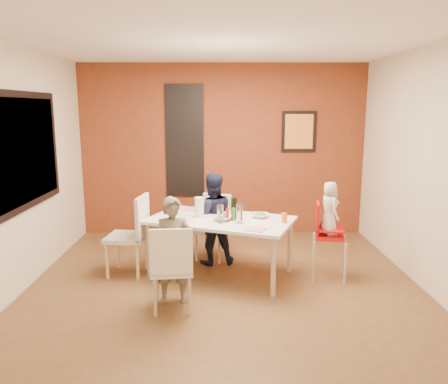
{
  "coord_description": "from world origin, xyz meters",
  "views": [
    {
      "loc": [
        -0.05,
        -4.7,
        2.02
      ],
      "look_at": [
        0.0,
        0.3,
        1.05
      ],
      "focal_mm": 35.0,
      "sensor_mm": 36.0,
      "label": 1
    }
  ],
  "objects_px": {
    "child_far": "(212,219)",
    "toddler": "(329,208)",
    "dining_table": "(221,224)",
    "high_chair": "(326,233)",
    "chair_near": "(172,265)",
    "chair_far": "(214,223)",
    "wine_bottle": "(234,209)",
    "paper_towel_roll": "(199,207)",
    "chair_left": "(133,231)",
    "child_near": "(173,250)"
  },
  "relations": [
    {
      "from": "child_far",
      "to": "toddler",
      "type": "relative_size",
      "value": 1.9
    },
    {
      "from": "dining_table",
      "to": "high_chair",
      "type": "distance_m",
      "value": 1.27
    },
    {
      "from": "chair_near",
      "to": "chair_far",
      "type": "xyz_separation_m",
      "value": [
        0.4,
        1.64,
        -0.01
      ]
    },
    {
      "from": "wine_bottle",
      "to": "paper_towel_roll",
      "type": "xyz_separation_m",
      "value": [
        -0.42,
        0.11,
        -0.01
      ]
    },
    {
      "from": "child_far",
      "to": "dining_table",
      "type": "bearing_deg",
      "value": 94.24
    },
    {
      "from": "dining_table",
      "to": "chair_left",
      "type": "distance_m",
      "value": 1.06
    },
    {
      "from": "child_far",
      "to": "wine_bottle",
      "type": "distance_m",
      "value": 0.56
    },
    {
      "from": "dining_table",
      "to": "chair_far",
      "type": "bearing_deg",
      "value": 97.36
    },
    {
      "from": "wine_bottle",
      "to": "child_near",
      "type": "bearing_deg",
      "value": -131.41
    },
    {
      "from": "child_near",
      "to": "dining_table",
      "type": "bearing_deg",
      "value": 51.27
    },
    {
      "from": "dining_table",
      "to": "chair_left",
      "type": "height_order",
      "value": "chair_left"
    },
    {
      "from": "chair_left",
      "to": "chair_near",
      "type": "bearing_deg",
      "value": 36.85
    },
    {
      "from": "child_near",
      "to": "paper_towel_roll",
      "type": "distance_m",
      "value": 0.92
    },
    {
      "from": "chair_near",
      "to": "wine_bottle",
      "type": "bearing_deg",
      "value": -128.21
    },
    {
      "from": "paper_towel_roll",
      "to": "toddler",
      "type": "bearing_deg",
      "value": -7.45
    },
    {
      "from": "child_far",
      "to": "chair_near",
      "type": "bearing_deg",
      "value": 63.91
    },
    {
      "from": "chair_left",
      "to": "child_near",
      "type": "distance_m",
      "value": 0.96
    },
    {
      "from": "paper_towel_roll",
      "to": "chair_far",
      "type": "bearing_deg",
      "value": 71.86
    },
    {
      "from": "child_near",
      "to": "chair_far",
      "type": "bearing_deg",
      "value": 67.51
    },
    {
      "from": "chair_near",
      "to": "chair_left",
      "type": "relative_size",
      "value": 0.9
    },
    {
      "from": "chair_left",
      "to": "child_far",
      "type": "xyz_separation_m",
      "value": [
        0.95,
        0.38,
        0.05
      ]
    },
    {
      "from": "dining_table",
      "to": "child_far",
      "type": "relative_size",
      "value": 1.6
    },
    {
      "from": "dining_table",
      "to": "chair_left",
      "type": "bearing_deg",
      "value": 179.36
    },
    {
      "from": "chair_far",
      "to": "high_chair",
      "type": "xyz_separation_m",
      "value": [
        1.34,
        -0.74,
        0.07
      ]
    },
    {
      "from": "chair_left",
      "to": "child_far",
      "type": "height_order",
      "value": "child_far"
    },
    {
      "from": "chair_far",
      "to": "chair_left",
      "type": "height_order",
      "value": "chair_left"
    },
    {
      "from": "dining_table",
      "to": "chair_near",
      "type": "relative_size",
      "value": 2.15
    },
    {
      "from": "chair_far",
      "to": "dining_table",
      "type": "bearing_deg",
      "value": -61.55
    },
    {
      "from": "child_far",
      "to": "toddler",
      "type": "height_order",
      "value": "child_far"
    },
    {
      "from": "child_near",
      "to": "toddler",
      "type": "bearing_deg",
      "value": 14.03
    },
    {
      "from": "wine_bottle",
      "to": "chair_far",
      "type": "bearing_deg",
      "value": 110.14
    },
    {
      "from": "child_near",
      "to": "child_far",
      "type": "relative_size",
      "value": 0.94
    },
    {
      "from": "paper_towel_roll",
      "to": "high_chair",
      "type": "bearing_deg",
      "value": -7.24
    },
    {
      "from": "chair_near",
      "to": "dining_table",
      "type": "bearing_deg",
      "value": -120.48
    },
    {
      "from": "chair_far",
      "to": "paper_towel_roll",
      "type": "relative_size",
      "value": 3.55
    },
    {
      "from": "chair_far",
      "to": "toddler",
      "type": "height_order",
      "value": "toddler"
    },
    {
      "from": "toddler",
      "to": "paper_towel_roll",
      "type": "height_order",
      "value": "toddler"
    },
    {
      "from": "chair_far",
      "to": "chair_left",
      "type": "xyz_separation_m",
      "value": [
        -0.98,
        -0.62,
        0.07
      ]
    },
    {
      "from": "child_near",
      "to": "toddler",
      "type": "relative_size",
      "value": 1.79
    },
    {
      "from": "dining_table",
      "to": "high_chair",
      "type": "bearing_deg",
      "value": -4.92
    },
    {
      "from": "high_chair",
      "to": "child_near",
      "type": "distance_m",
      "value": 1.87
    },
    {
      "from": "dining_table",
      "to": "child_near",
      "type": "relative_size",
      "value": 1.7
    },
    {
      "from": "toddler",
      "to": "paper_towel_roll",
      "type": "distance_m",
      "value": 1.55
    },
    {
      "from": "chair_near",
      "to": "chair_left",
      "type": "distance_m",
      "value": 1.17
    },
    {
      "from": "chair_far",
      "to": "paper_towel_roll",
      "type": "distance_m",
      "value": 0.67
    },
    {
      "from": "dining_table",
      "to": "child_far",
      "type": "bearing_deg",
      "value": 105.38
    },
    {
      "from": "chair_near",
      "to": "toddler",
      "type": "height_order",
      "value": "toddler"
    },
    {
      "from": "dining_table",
      "to": "chair_left",
      "type": "relative_size",
      "value": 1.95
    },
    {
      "from": "child_far",
      "to": "high_chair",
      "type": "bearing_deg",
      "value": 148.59
    },
    {
      "from": "dining_table",
      "to": "child_far",
      "type": "height_order",
      "value": "child_far"
    }
  ]
}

